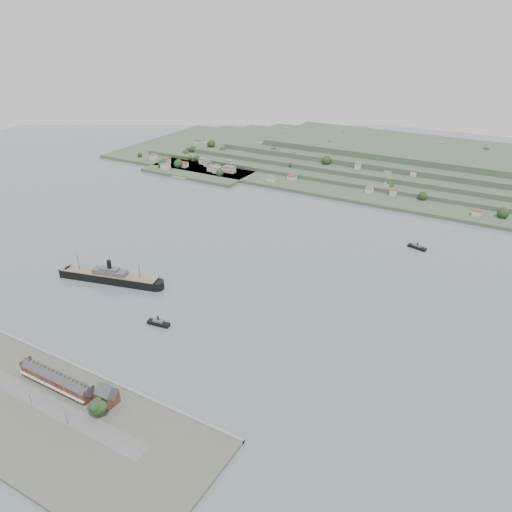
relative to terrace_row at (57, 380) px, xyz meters
The scene contains 10 objects.
ground 168.46m from the terrace_row, 86.59° to the left, with size 1400.00×1400.00×0.00m, color slate.
near_shore 22.02m from the terrace_row, 61.90° to the right, with size 220.00×80.00×2.60m.
terrace_row is the anchor object (origin of this frame).
gabled_building 37.74m from the terrace_row, ahead, with size 10.40×10.18×14.09m.
far_peninsula 562.42m from the terrace_row, 86.14° to the left, with size 760.00×309.00×30.00m.
steamship 134.19m from the terrace_row, 122.56° to the left, with size 99.51×34.58×24.23m.
tugboat 84.07m from the terrace_row, 84.06° to the left, with size 17.68×6.96×7.74m.
ferry_west 452.32m from the terrace_row, 119.66° to the left, with size 19.80×6.87×7.29m.
ferry_east 339.81m from the terrace_row, 65.53° to the left, with size 18.90×9.71×6.83m.
fig_tree 41.47m from the terrace_row, ahead, with size 10.70×9.27×11.94m.
Camera 1 is at (211.65, -313.39, 206.53)m, focal length 35.00 mm.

